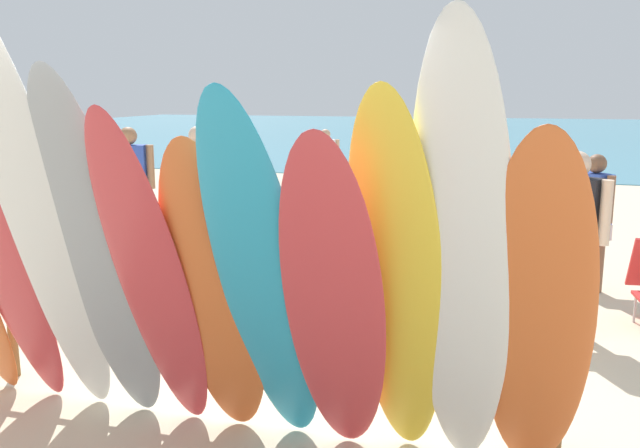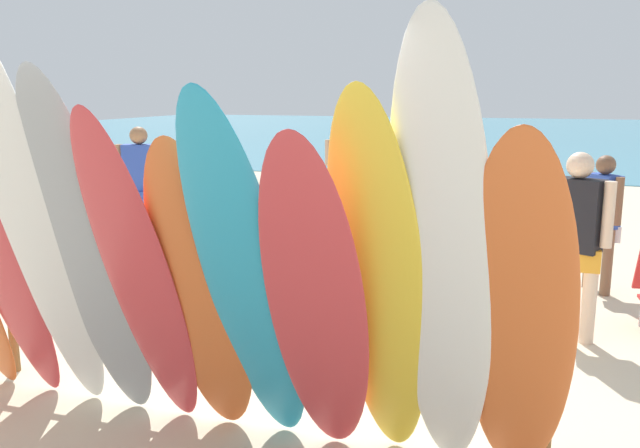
# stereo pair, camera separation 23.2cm
# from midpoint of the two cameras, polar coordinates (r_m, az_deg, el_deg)

# --- Properties ---
(ground) EXTENTS (60.00, 60.00, 0.00)m
(ground) POSITION_cam_midpoint_polar(r_m,az_deg,el_deg) (18.25, 10.25, 4.21)
(ground) COLOR beige
(ocean_water) EXTENTS (60.00, 40.00, 0.02)m
(ocean_water) POSITION_cam_midpoint_polar(r_m,az_deg,el_deg) (37.13, 13.22, 7.63)
(ocean_water) COLOR teal
(ocean_water) RESTS_ON ground
(surfboard_rack) EXTENTS (4.14, 0.07, 0.71)m
(surfboard_rack) POSITION_cam_midpoint_polar(r_m,az_deg,el_deg) (4.68, -7.14, -8.93)
(surfboard_rack) COLOR brown
(surfboard_rack) RESTS_ON ground
(surfboard_white_2) EXTENTS (0.53, 1.08, 2.75)m
(surfboard_white_2) POSITION_cam_midpoint_polar(r_m,az_deg,el_deg) (4.45, -24.03, -0.33)
(surfboard_white_2) COLOR white
(surfboard_white_2) RESTS_ON ground
(surfboard_grey_3) EXTENTS (0.56, 0.89, 2.36)m
(surfboard_grey_3) POSITION_cam_midpoint_polar(r_m,az_deg,el_deg) (4.32, -19.66, -2.96)
(surfboard_grey_3) COLOR #999EA3
(surfboard_grey_3) RESTS_ON ground
(surfboard_red_4) EXTENTS (0.56, 0.94, 2.14)m
(surfboard_red_4) POSITION_cam_midpoint_polar(r_m,az_deg,el_deg) (4.15, -15.66, -4.88)
(surfboard_red_4) COLOR #D13D42
(surfboard_red_4) RESTS_ON ground
(surfboard_orange_5) EXTENTS (0.58, 0.80, 1.98)m
(surfboard_orange_5) POSITION_cam_midpoint_polar(r_m,az_deg,el_deg) (4.04, -10.55, -6.25)
(surfboard_orange_5) COLOR orange
(surfboard_orange_5) RESTS_ON ground
(surfboard_teal_6) EXTENTS (0.64, 1.09, 2.25)m
(surfboard_teal_6) POSITION_cam_midpoint_polar(r_m,az_deg,el_deg) (3.77, -6.57, -5.28)
(surfboard_teal_6) COLOR #289EC6
(surfboard_teal_6) RESTS_ON ground
(surfboard_red_7) EXTENTS (0.59, 0.97, 2.04)m
(surfboard_red_7) POSITION_cam_midpoint_polar(r_m,az_deg,el_deg) (3.67, -0.57, -7.40)
(surfboard_red_7) COLOR #D13D42
(surfboard_red_7) RESTS_ON ground
(surfboard_yellow_8) EXTENTS (0.59, 0.96, 2.26)m
(surfboard_yellow_8) POSITION_cam_midpoint_polar(r_m,az_deg,el_deg) (3.66, 4.82, -5.71)
(surfboard_yellow_8) COLOR yellow
(surfboard_yellow_8) RESTS_ON ground
(surfboard_white_9) EXTENTS (0.62, 0.98, 2.59)m
(surfboard_white_9) POSITION_cam_midpoint_polar(r_m,az_deg,el_deg) (3.51, 10.12, -3.78)
(surfboard_white_9) COLOR white
(surfboard_white_9) RESTS_ON ground
(surfboard_orange_10) EXTENTS (0.63, 0.83, 2.07)m
(surfboard_orange_10) POSITION_cam_midpoint_polar(r_m,az_deg,el_deg) (3.64, 16.27, -7.83)
(surfboard_orange_10) COLOR orange
(surfboard_orange_10) RESTS_ON ground
(beachgoer_midbeach) EXTENTS (0.63, 0.34, 1.73)m
(beachgoer_midbeach) POSITION_cam_midpoint_polar(r_m,az_deg,el_deg) (9.33, -16.57, 3.45)
(beachgoer_midbeach) COLOR #9E704C
(beachgoer_midbeach) RESTS_ON ground
(beachgoer_by_water) EXTENTS (0.59, 0.40, 1.73)m
(beachgoer_by_water) POSITION_cam_midpoint_polar(r_m,az_deg,el_deg) (9.35, -11.01, 3.72)
(beachgoer_by_water) COLOR beige
(beachgoer_by_water) RESTS_ON ground
(beachgoer_strolling) EXTENTS (0.59, 0.38, 1.68)m
(beachgoer_strolling) POSITION_cam_midpoint_polar(r_m,az_deg,el_deg) (6.30, 19.77, -0.59)
(beachgoer_strolling) COLOR beige
(beachgoer_strolling) RESTS_ON ground
(beachgoer_near_rack) EXTENTS (0.40, 0.50, 1.52)m
(beachgoer_near_rack) POSITION_cam_midpoint_polar(r_m,az_deg,el_deg) (7.95, 21.52, 0.94)
(beachgoer_near_rack) COLOR brown
(beachgoer_near_rack) RESTS_ON ground
(beachgoer_photographing) EXTENTS (0.51, 0.33, 1.47)m
(beachgoer_photographing) POSITION_cam_midpoint_polar(r_m,az_deg,el_deg) (13.05, -0.06, 5.37)
(beachgoer_photographing) COLOR tan
(beachgoer_photographing) RESTS_ON ground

